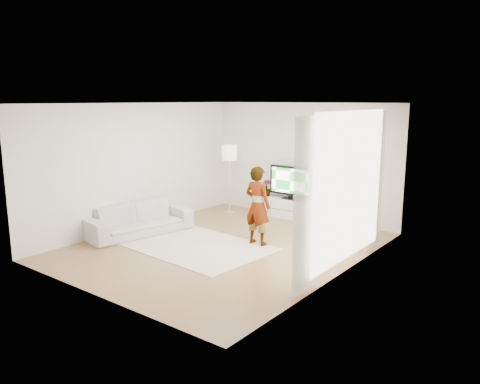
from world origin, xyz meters
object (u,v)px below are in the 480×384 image
Objects in this scene: media_console at (290,208)px; floor_lamp at (229,156)px; rug at (198,246)px; sofa at (139,219)px; player at (258,206)px; television at (291,182)px.

media_console is 0.94× the size of floor_lamp.
rug is at bearing -63.87° from floor_lamp.
media_console is 0.73× the size of sofa.
floor_lamp reaches higher than rug.
rug is 1.44m from player.
player reaches higher than rug.
floor_lamp is (-2.12, 1.75, 0.68)m from player.
player is 2.83m from floor_lamp.
rug is (-0.22, -3.13, -0.90)m from television.
player is at bearing -74.36° from media_console.
television is 0.67× the size of floor_lamp.
media_console is at bearing -90.00° from television.
television reaches higher than rug.
player reaches higher than sofa.
television is 2.38m from player.
rug is at bearing -94.01° from media_console.
media_console is 2.42m from player.
television is at bearing -18.12° from sofa.
floor_lamp is (-1.49, -0.54, 0.58)m from television.
player is at bearing -74.54° from television.
sofa is at bearing 23.32° from player.
player is 0.91× the size of floor_lamp.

